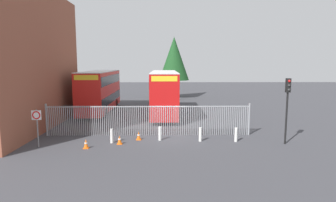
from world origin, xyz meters
TOP-DOWN VIEW (x-y plane):
  - ground_plane at (0.00, 8.00)m, footprint 100.00×100.00m
  - depot_building_brick at (-12.97, 2.48)m, footprint 7.05×14.62m
  - palisade_fence at (-1.50, 0.00)m, footprint 14.91×0.14m
  - double_decker_bus_near_gate at (-0.32, 8.16)m, footprint 2.54×10.81m
  - double_decker_bus_behind_fence_left at (-7.18, 10.05)m, footprint 2.54×10.81m
  - bollard_near_left at (-3.83, -1.97)m, footprint 0.20×0.20m
  - bollard_center_front at (-0.64, -1.40)m, footprint 0.20×0.20m
  - bollard_near_right at (2.09, -1.66)m, footprint 0.20×0.20m
  - bollard_far_right at (4.49, -1.78)m, footprint 0.20×0.20m
  - traffic_cone_by_gate at (-3.27, -2.27)m, footprint 0.34×0.34m
  - traffic_cone_mid_forecourt at (-5.21, -3.16)m, footprint 0.34×0.34m
  - traffic_cone_near_kerb at (-2.11, -1.23)m, footprint 0.34×0.34m
  - speed_limit_sign_post at (-8.31, -2.83)m, footprint 0.60×0.14m
  - traffic_light_kerbside at (7.58, -2.38)m, footprint 0.28×0.33m
  - tree_tall_back at (1.22, 22.66)m, footprint 4.51×4.51m

SIDE VIEW (x-z plane):
  - ground_plane at x=0.00m, z-range 0.00..0.00m
  - traffic_cone_by_gate at x=-3.27m, z-range -0.01..0.58m
  - traffic_cone_mid_forecourt at x=-5.21m, z-range -0.01..0.58m
  - traffic_cone_near_kerb at x=-2.11m, z-range -0.01..0.58m
  - bollard_near_left at x=-3.83m, z-range 0.00..0.95m
  - bollard_center_front at x=-0.64m, z-range 0.00..0.95m
  - bollard_near_right at x=2.09m, z-range 0.00..0.95m
  - bollard_far_right at x=4.49m, z-range 0.00..0.95m
  - palisade_fence at x=-1.50m, z-range 0.00..2.35m
  - speed_limit_sign_post at x=-8.31m, z-range 0.58..2.98m
  - double_decker_bus_near_gate at x=-0.32m, z-range 0.21..4.63m
  - double_decker_bus_behind_fence_left at x=-7.18m, z-range 0.21..4.63m
  - traffic_light_kerbside at x=7.58m, z-range 0.84..5.14m
  - depot_building_brick at x=-12.97m, z-range 0.00..11.12m
  - tree_tall_back at x=1.22m, z-range 1.35..10.51m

